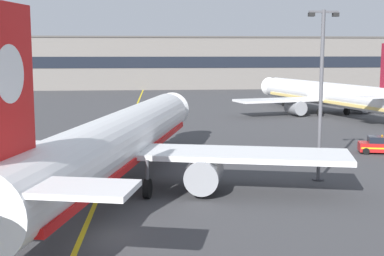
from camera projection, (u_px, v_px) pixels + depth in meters
The scene contains 7 objects.
ground_plane at pixel (100, 236), 28.56m from camera, with size 400.00×400.00×0.00m, color #3D3D3F.
taxiway_centreline at pixel (121, 142), 58.14m from camera, with size 0.30×180.00×0.01m, color yellow.
airliner_foreground at pixel (117, 143), 37.70m from camera, with size 32.22×40.96×11.65m.
airliner_background at pixel (328, 95), 82.90m from camera, with size 29.51×37.50×10.68m.
apron_lamp_post at pixel (321, 93), 40.05m from camera, with size 2.24×0.90×12.66m.
service_car_fourth at pixel (381, 145), 51.62m from camera, with size 4.51×2.84×1.79m.
terminal_building at pixel (168, 63), 141.14m from camera, with size 166.79×12.40×13.42m.
Camera 1 is at (2.34, -27.80, 9.69)m, focal length 50.69 mm.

